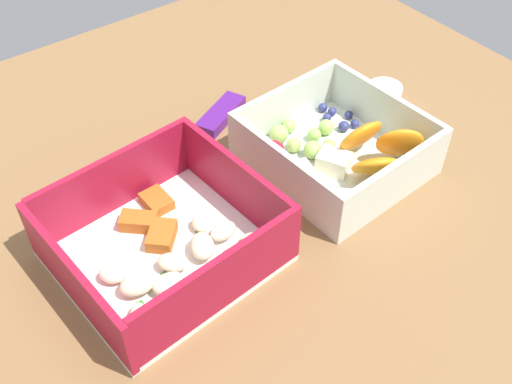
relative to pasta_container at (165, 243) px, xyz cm
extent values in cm
cube|color=brown|center=(10.58, -0.65, -3.08)|extent=(80.00, 80.00, 2.00)
cube|color=white|center=(-0.01, 0.20, -1.78)|extent=(18.32, 17.04, 0.60)
cube|color=maroon|center=(-8.28, -0.41, 1.51)|extent=(1.77, 15.81, 5.98)
cube|color=maroon|center=(8.27, 0.82, 1.51)|extent=(1.77, 15.81, 5.98)
cube|color=maroon|center=(-0.57, 7.78, 1.51)|extent=(16.00, 1.79, 5.98)
cube|color=maroon|center=(0.56, -7.38, 1.51)|extent=(16.00, 1.79, 5.98)
ellipsoid|color=beige|center=(-5.05, 0.16, -0.65)|extent=(2.81, 2.89, 1.19)
ellipsoid|color=beige|center=(-1.84, -3.52, -0.51)|extent=(2.96, 2.22, 1.39)
ellipsoid|color=beige|center=(6.66, -3.71, -0.77)|extent=(2.46, 2.36, 1.01)
ellipsoid|color=beige|center=(-5.17, -4.44, -0.77)|extent=(2.27, 2.45, 1.00)
ellipsoid|color=beige|center=(2.53, -1.95, -0.43)|extent=(3.13, 3.59, 1.50)
ellipsoid|color=beige|center=(3.93, 0.57, -0.77)|extent=(1.56, 2.12, 1.02)
ellipsoid|color=beige|center=(-3.93, -2.12, -0.43)|extent=(3.40, 2.73, 1.50)
ellipsoid|color=beige|center=(-0.37, -1.85, -0.54)|extent=(3.25, 3.22, 1.35)
ellipsoid|color=beige|center=(-3.32, -6.00, -0.52)|extent=(3.34, 3.20, 1.37)
ellipsoid|color=beige|center=(4.45, -4.18, -0.72)|extent=(1.84, 2.38, 1.09)
ellipsoid|color=beige|center=(5.04, -1.49, -0.58)|extent=(2.72, 2.01, 1.29)
cube|color=#AD5B1E|center=(-0.30, 4.22, -0.82)|extent=(3.66, 3.60, 1.32)
cube|color=#AD5B1E|center=(0.50, 1.51, -0.82)|extent=(3.82, 3.84, 1.31)
cube|color=#AD5B1E|center=(2.38, 5.62, -0.97)|extent=(2.31, 3.05, 1.02)
cube|color=#387A33|center=(-4.47, -3.24, -1.38)|extent=(0.60, 0.40, 0.20)
cube|color=#387A33|center=(-3.21, -2.39, -1.38)|extent=(0.60, 0.40, 0.20)
cube|color=#387A33|center=(-4.34, 0.49, -1.38)|extent=(0.60, 0.40, 0.20)
cube|color=#387A33|center=(-1.32, -1.90, -1.38)|extent=(0.60, 0.40, 0.20)
cube|color=#387A33|center=(3.60, 0.29, -1.38)|extent=(0.60, 0.40, 0.20)
cube|color=#387A33|center=(-5.10, -3.53, -1.38)|extent=(0.60, 0.40, 0.20)
cube|color=silver|center=(20.02, 0.31, -1.78)|extent=(15.70, 16.48, 0.60)
cube|color=silver|center=(12.89, -0.07, 1.02)|extent=(1.45, 15.71, 5.00)
cube|color=silver|center=(27.14, 0.70, 1.02)|extent=(1.45, 15.71, 5.00)
cube|color=silver|center=(19.61, 7.85, 1.02)|extent=(13.69, 1.34, 5.00)
cube|color=silver|center=(20.42, -7.23, 1.02)|extent=(13.69, 1.34, 5.00)
ellipsoid|color=orange|center=(20.61, -4.46, 0.83)|extent=(5.89, 5.64, 4.42)
ellipsoid|color=orange|center=(22.34, -0.35, 1.07)|extent=(5.00, 3.75, 4.89)
ellipsoid|color=orange|center=(24.73, -3.69, 1.05)|extent=(5.51, 5.15, 4.86)
cube|color=#F4EACC|center=(15.63, -2.55, -0.68)|extent=(2.31, 2.88, 1.60)
cube|color=#F4EACC|center=(18.96, -0.83, -0.53)|extent=(3.53, 3.87, 1.89)
cube|color=#F4EACC|center=(15.14, 0.36, -0.66)|extent=(3.12, 2.62, 1.63)
sphere|color=#9ECC60|center=(18.49, 2.00, -0.54)|extent=(1.88, 1.88, 1.88)
sphere|color=#9ECC60|center=(17.34, 5.98, -0.49)|extent=(1.98, 1.98, 1.98)
sphere|color=#9ECC60|center=(19.14, 6.61, -0.70)|extent=(1.55, 1.55, 1.55)
sphere|color=#9ECC60|center=(17.59, 3.85, -0.70)|extent=(1.56, 1.56, 1.56)
sphere|color=#9ECC60|center=(20.42, 1.63, -0.75)|extent=(1.45, 1.45, 1.45)
sphere|color=#9ECC60|center=(22.10, 3.99, -0.64)|extent=(1.67, 1.67, 1.67)
sphere|color=#9ECC60|center=(20.38, 3.89, -0.76)|extent=(1.44, 1.44, 1.44)
cone|color=red|center=(14.52, 3.76, -0.46)|extent=(2.55, 2.55, 2.04)
sphere|color=navy|center=(24.75, 5.94, -0.99)|extent=(0.97, 0.97, 0.97)
sphere|color=navy|center=(24.37, 7.04, -0.95)|extent=(1.05, 1.05, 1.05)
sphere|color=navy|center=(25.84, 4.43, -1.01)|extent=(0.93, 0.93, 0.93)
sphere|color=navy|center=(23.92, 3.18, -0.88)|extent=(1.19, 1.19, 1.19)
sphere|color=navy|center=(23.57, 5.46, -0.98)|extent=(0.99, 0.99, 0.99)
sphere|color=navy|center=(25.26, 2.88, -1.00)|extent=(0.94, 0.94, 0.94)
cube|color=#51197A|center=(15.07, 13.39, -1.48)|extent=(7.36, 5.10, 1.20)
cylinder|color=white|center=(31.59, 4.73, -0.99)|extent=(3.86, 3.86, 2.18)
camera|label=1|loc=(-14.19, -31.80, 40.03)|focal=42.87mm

